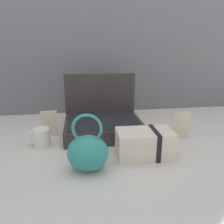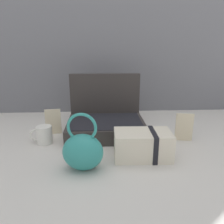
% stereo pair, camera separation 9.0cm
% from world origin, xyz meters
% --- Properties ---
extents(ground_plane, '(6.00, 6.00, 0.00)m').
position_xyz_m(ground_plane, '(0.00, 0.00, 0.00)').
color(ground_plane, beige).
extents(back_wall, '(3.20, 0.06, 1.40)m').
position_xyz_m(back_wall, '(0.00, 0.58, 0.70)').
color(back_wall, slate).
rests_on(back_wall, ground_plane).
extents(open_suitcase, '(0.40, 0.32, 0.30)m').
position_xyz_m(open_suitcase, '(-0.05, 0.16, 0.07)').
color(open_suitcase, '#332D2B').
rests_on(open_suitcase, ground_plane).
extents(teal_pouch_handbag, '(0.17, 0.13, 0.23)m').
position_xyz_m(teal_pouch_handbag, '(-0.15, -0.22, 0.08)').
color(teal_pouch_handbag, teal).
rests_on(teal_pouch_handbag, ground_plane).
extents(cream_toiletry_bag, '(0.24, 0.14, 0.12)m').
position_xyz_m(cream_toiletry_bag, '(0.10, -0.14, 0.06)').
color(cream_toiletry_bag, beige).
rests_on(cream_toiletry_bag, ground_plane).
extents(coffee_mug, '(0.11, 0.08, 0.09)m').
position_xyz_m(coffee_mug, '(-0.35, 0.03, 0.04)').
color(coffee_mug, silver).
rests_on(coffee_mug, ground_plane).
extents(info_card_left, '(0.08, 0.02, 0.14)m').
position_xyz_m(info_card_left, '(0.33, 0.02, 0.07)').
color(info_card_left, beige).
rests_on(info_card_left, ground_plane).
extents(poster_card_right, '(0.08, 0.02, 0.14)m').
position_xyz_m(poster_card_right, '(-0.33, 0.14, 0.07)').
color(poster_card_right, beige).
rests_on(poster_card_right, ground_plane).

